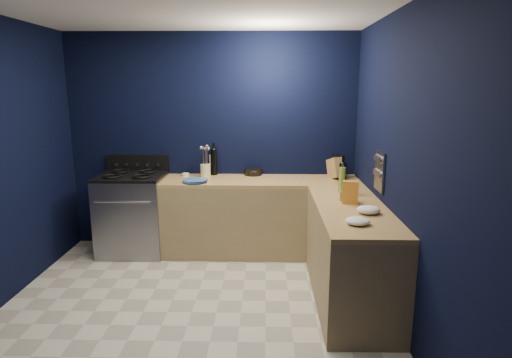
{
  "coord_description": "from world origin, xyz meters",
  "views": [
    {
      "loc": [
        0.65,
        -3.43,
        1.97
      ],
      "look_at": [
        0.55,
        1.0,
        1.0
      ],
      "focal_mm": 29.82,
      "sensor_mm": 36.0,
      "label": 1
    }
  ],
  "objects_px": {
    "gas_range": "(133,215)",
    "knife_block": "(336,168)",
    "plate_stack": "(195,181)",
    "utensil_crock": "(206,171)",
    "crouton_bag": "(350,192)"
  },
  "relations": [
    {
      "from": "utensil_crock",
      "to": "crouton_bag",
      "type": "xyz_separation_m",
      "value": [
        1.51,
        -1.17,
        0.03
      ]
    },
    {
      "from": "knife_block",
      "to": "crouton_bag",
      "type": "bearing_deg",
      "value": -111.94
    },
    {
      "from": "plate_stack",
      "to": "knife_block",
      "type": "relative_size",
      "value": 1.15
    },
    {
      "from": "crouton_bag",
      "to": "knife_block",
      "type": "bearing_deg",
      "value": 99.47
    },
    {
      "from": "utensil_crock",
      "to": "crouton_bag",
      "type": "distance_m",
      "value": 1.91
    },
    {
      "from": "plate_stack",
      "to": "utensil_crock",
      "type": "height_order",
      "value": "utensil_crock"
    },
    {
      "from": "gas_range",
      "to": "knife_block",
      "type": "bearing_deg",
      "value": 2.57
    },
    {
      "from": "gas_range",
      "to": "knife_block",
      "type": "distance_m",
      "value": 2.48
    },
    {
      "from": "utensil_crock",
      "to": "plate_stack",
      "type": "bearing_deg",
      "value": -103.8
    },
    {
      "from": "knife_block",
      "to": "plate_stack",
      "type": "bearing_deg",
      "value": 169.88
    },
    {
      "from": "knife_block",
      "to": "crouton_bag",
      "type": "height_order",
      "value": "knife_block"
    },
    {
      "from": "gas_range",
      "to": "plate_stack",
      "type": "bearing_deg",
      "value": -11.65
    },
    {
      "from": "plate_stack",
      "to": "utensil_crock",
      "type": "bearing_deg",
      "value": 76.2
    },
    {
      "from": "crouton_bag",
      "to": "gas_range",
      "type": "bearing_deg",
      "value": 168.72
    },
    {
      "from": "utensil_crock",
      "to": "gas_range",
      "type": "bearing_deg",
      "value": -169.56
    }
  ]
}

